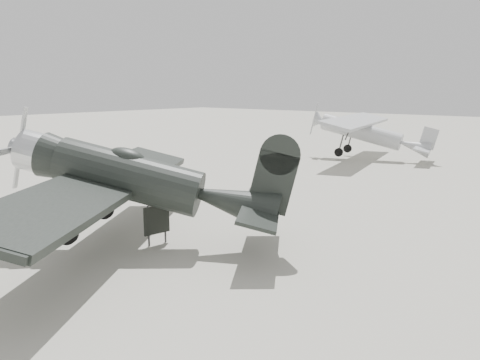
% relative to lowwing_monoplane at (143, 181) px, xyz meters
% --- Properties ---
extents(ground, '(160.00, 160.00, 0.00)m').
position_rel_lowwing_monoplane_xyz_m(ground, '(2.12, 2.36, -2.10)').
color(ground, gray).
rests_on(ground, ground).
extents(lowwing_monoplane, '(9.93, 11.34, 3.96)m').
position_rel_lowwing_monoplane_xyz_m(lowwing_monoplane, '(0.00, 0.00, 0.00)').
color(lowwing_monoplane, black).
rests_on(lowwing_monoplane, ground).
extents(highwing_monoplane, '(8.60, 12.03, 3.40)m').
position_rel_lowwing_monoplane_xyz_m(highwing_monoplane, '(-2.80, 21.90, 0.03)').
color(highwing_monoplane, '#A0A2A5').
rests_on(highwing_monoplane, ground).
extents(sign_board, '(0.21, 0.91, 1.31)m').
position_rel_lowwing_monoplane_xyz_m(sign_board, '(0.17, 0.36, -1.31)').
color(sign_board, '#333333').
rests_on(sign_board, ground).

